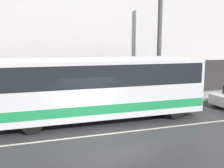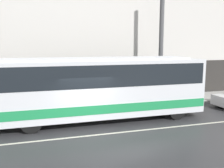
# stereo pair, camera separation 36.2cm
# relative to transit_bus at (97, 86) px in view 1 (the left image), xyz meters

# --- Properties ---
(ground_plane) EXTENTS (60.00, 60.00, 0.00)m
(ground_plane) POSITION_rel_transit_bus_xyz_m (-0.81, -2.21, -1.90)
(ground_plane) COLOR #2D2D30
(sidewalk) EXTENTS (60.00, 3.04, 0.14)m
(sidewalk) POSITION_rel_transit_bus_xyz_m (-0.81, 3.31, -1.83)
(sidewalk) COLOR #A09E99
(sidewalk) RESTS_ON ground_plane
(building_facade) EXTENTS (60.00, 0.35, 11.95)m
(building_facade) POSITION_rel_transit_bus_xyz_m (-0.81, 4.97, 3.87)
(building_facade) COLOR silver
(building_facade) RESTS_ON ground_plane
(lane_stripe) EXTENTS (54.00, 0.14, 0.01)m
(lane_stripe) POSITION_rel_transit_bus_xyz_m (-0.81, -2.21, -1.90)
(lane_stripe) COLOR beige
(lane_stripe) RESTS_ON ground_plane
(transit_bus) EXTENTS (11.57, 2.52, 3.37)m
(transit_bus) POSITION_rel_transit_bus_xyz_m (0.00, 0.00, 0.00)
(transit_bus) COLOR silver
(transit_bus) RESTS_ON ground_plane
(utility_pole_near) EXTENTS (0.30, 0.30, 8.11)m
(utility_pole_near) POSITION_rel_transit_bus_xyz_m (5.04, 2.60, 2.30)
(utility_pole_near) COLOR #4C4C4F
(utility_pole_near) RESTS_ON sidewalk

